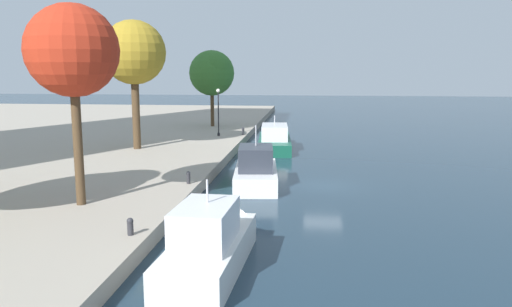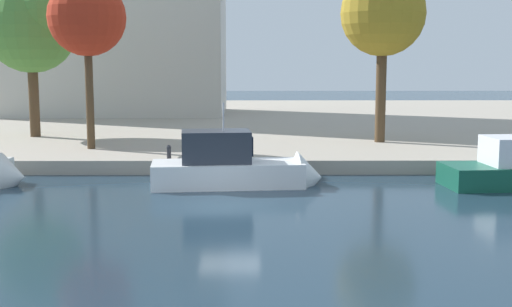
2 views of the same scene
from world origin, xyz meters
name	(u,v)px [view 1 (image 1 of 2)]	position (x,y,z in m)	size (l,w,h in m)	color
ground_plane	(324,186)	(0.00, 0.00, 0.00)	(220.00, 220.00, 0.00)	#1E3342
motor_yacht_0	(212,245)	(-13.94, 4.64, 0.79)	(8.25, 2.82, 4.29)	silver
motor_yacht_1	(256,173)	(0.28, 4.47, 0.71)	(8.34, 3.38, 4.91)	white
motor_yacht_2	(274,142)	(15.52, 4.34, 0.62)	(10.89, 3.65, 4.32)	#14513D
mooring_bollard_0	(243,131)	(19.06, 7.85, 1.17)	(0.28, 0.28, 0.79)	#2D2D33
mooring_bollard_1	(188,177)	(-3.48, 8.14, 1.16)	(0.25, 0.25, 0.76)	#2D2D33
mooring_bollard_2	(130,226)	(-13.03, 8.27, 1.15)	(0.28, 0.28, 0.74)	#2D2D33
lamp_post	(218,108)	(18.06, 10.23, 3.60)	(0.38, 0.38, 4.78)	black
tree_0	(131,52)	(9.32, 16.01, 8.95)	(5.35, 5.72, 10.81)	#4C3823
tree_1	(212,71)	(26.53, 12.46, 7.19)	(5.29, 5.29, 8.90)	#4C3823
tree_2	(72,55)	(-8.67, 12.46, 8.24)	(4.52, 4.52, 9.95)	#4C3823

